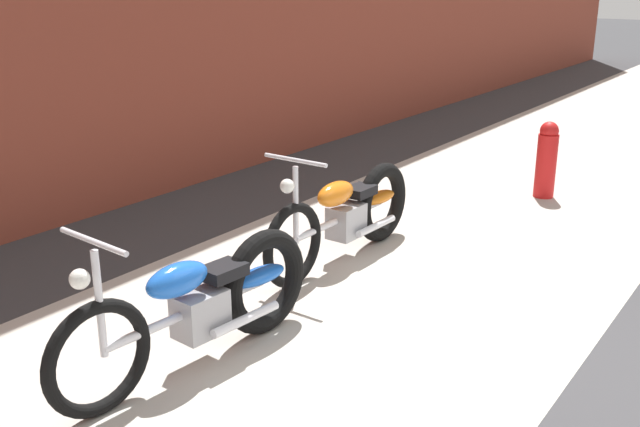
# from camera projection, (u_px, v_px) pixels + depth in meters

# --- Properties ---
(ground_plane) EXTENTS (80.00, 80.00, 0.00)m
(ground_plane) POSITION_uv_depth(u_px,v_px,m) (585.00, 360.00, 4.66)
(ground_plane) COLOR #38383A
(sidewalk_slab) EXTENTS (36.00, 3.50, 0.01)m
(sidewalk_slab) POSITION_uv_depth(u_px,v_px,m) (353.00, 294.00, 5.61)
(sidewalk_slab) COLOR #B2ADA3
(sidewalk_slab) RESTS_ON ground
(motorcycle_blue) EXTENTS (2.01, 0.58, 1.03)m
(motorcycle_blue) POSITION_uv_depth(u_px,v_px,m) (210.00, 301.00, 4.56)
(motorcycle_blue) COLOR black
(motorcycle_blue) RESTS_ON ground
(motorcycle_orange) EXTENTS (2.01, 0.58, 1.03)m
(motorcycle_orange) POSITION_uv_depth(u_px,v_px,m) (352.00, 212.00, 6.27)
(motorcycle_orange) COLOR black
(motorcycle_orange) RESTS_ON ground
(fire_hydrant) EXTENTS (0.22, 0.22, 0.84)m
(fire_hydrant) POSITION_uv_depth(u_px,v_px,m) (547.00, 159.00, 7.97)
(fire_hydrant) COLOR red
(fire_hydrant) RESTS_ON ground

